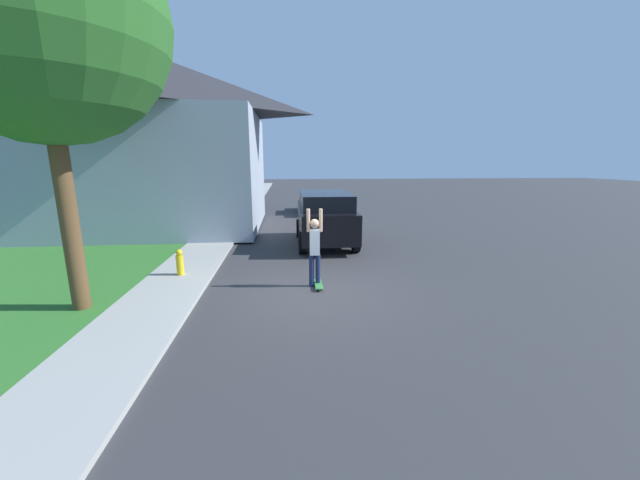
{
  "coord_description": "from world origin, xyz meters",
  "views": [
    {
      "loc": [
        -0.54,
        -8.59,
        3.24
      ],
      "look_at": [
        0.44,
        1.98,
        0.9
      ],
      "focal_mm": 20.0,
      "sensor_mm": 36.0,
      "label": 1
    }
  ],
  "objects_px": {
    "lawn_tree_near": "(38,17)",
    "suv_parked": "(325,216)",
    "fire_hydrant": "(180,263)",
    "skateboard": "(318,284)",
    "skateboarder": "(315,247)",
    "car_down_street": "(314,203)"
  },
  "relations": [
    {
      "from": "skateboarder",
      "to": "skateboard",
      "type": "xyz_separation_m",
      "value": [
        0.09,
        -0.1,
        -1.0
      ]
    },
    {
      "from": "suv_parked",
      "to": "fire_hydrant",
      "type": "distance_m",
      "value": 6.02
    },
    {
      "from": "skateboard",
      "to": "suv_parked",
      "type": "bearing_deg",
      "value": 82.04
    },
    {
      "from": "fire_hydrant",
      "to": "suv_parked",
      "type": "bearing_deg",
      "value": 40.71
    },
    {
      "from": "suv_parked",
      "to": "car_down_street",
      "type": "distance_m",
      "value": 9.03
    },
    {
      "from": "lawn_tree_near",
      "to": "skateboard",
      "type": "height_order",
      "value": "lawn_tree_near"
    },
    {
      "from": "lawn_tree_near",
      "to": "suv_parked",
      "type": "height_order",
      "value": "lawn_tree_near"
    },
    {
      "from": "lawn_tree_near",
      "to": "fire_hydrant",
      "type": "xyz_separation_m",
      "value": [
        1.51,
        2.17,
        -5.43
      ]
    },
    {
      "from": "lawn_tree_near",
      "to": "skateboard",
      "type": "xyz_separation_m",
      "value": [
        5.34,
        1.04,
        -5.8
      ]
    },
    {
      "from": "lawn_tree_near",
      "to": "suv_parked",
      "type": "xyz_separation_m",
      "value": [
        6.05,
        6.07,
        -4.76
      ]
    },
    {
      "from": "car_down_street",
      "to": "skateboard",
      "type": "distance_m",
      "value": 14.09
    },
    {
      "from": "skateboarder",
      "to": "car_down_street",
      "type": "bearing_deg",
      "value": 85.63
    },
    {
      "from": "skateboard",
      "to": "skateboarder",
      "type": "bearing_deg",
      "value": 131.7
    },
    {
      "from": "lawn_tree_near",
      "to": "suv_parked",
      "type": "distance_m",
      "value": 9.8
    },
    {
      "from": "skateboarder",
      "to": "suv_parked",
      "type": "bearing_deg",
      "value": 80.86
    },
    {
      "from": "skateboard",
      "to": "lawn_tree_near",
      "type": "bearing_deg",
      "value": -169.0
    },
    {
      "from": "car_down_street",
      "to": "skateboarder",
      "type": "bearing_deg",
      "value": -94.37
    },
    {
      "from": "lawn_tree_near",
      "to": "suv_parked",
      "type": "bearing_deg",
      "value": 45.12
    },
    {
      "from": "skateboarder",
      "to": "fire_hydrant",
      "type": "relative_size",
      "value": 2.81
    },
    {
      "from": "car_down_street",
      "to": "fire_hydrant",
      "type": "xyz_separation_m",
      "value": [
        -4.81,
        -12.92,
        -0.2
      ]
    },
    {
      "from": "lawn_tree_near",
      "to": "skateboard",
      "type": "relative_size",
      "value": 10.62
    },
    {
      "from": "skateboarder",
      "to": "skateboard",
      "type": "bearing_deg",
      "value": -48.3
    }
  ]
}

